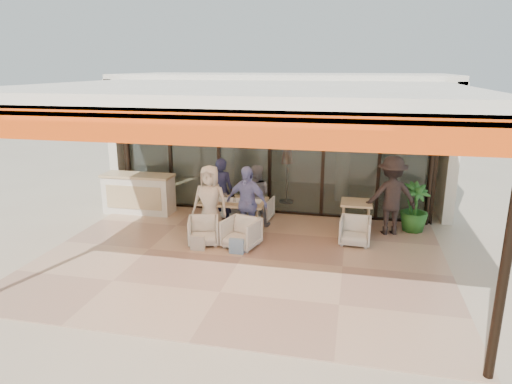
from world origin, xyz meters
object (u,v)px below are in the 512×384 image
at_px(chair_near_left, 204,230).
at_px(side_table, 356,206).
at_px(side_chair, 355,230).
at_px(host_counter, 139,193).
at_px(diner_periwinkle, 247,203).
at_px(dining_table, 233,203).
at_px(chair_far_right, 260,207).
at_px(potted_palm, 414,208).
at_px(diner_navy, 222,191).
at_px(chair_far_left, 228,205).
at_px(chair_near_right, 241,232).
at_px(diner_grey, 256,196).
at_px(diner_cream, 210,201).
at_px(standing_woman, 391,196).

xyz_separation_m(chair_near_left, side_table, (3.20, 1.44, 0.31)).
height_order(side_table, side_chair, side_table).
height_order(host_counter, diner_periwinkle, diner_periwinkle).
relative_size(diner_periwinkle, side_table, 2.24).
bearing_deg(dining_table, diner_periwinkle, -46.97).
xyz_separation_m(host_counter, dining_table, (2.77, -0.77, 0.16)).
xyz_separation_m(chair_far_right, potted_palm, (3.67, -0.10, 0.26)).
bearing_deg(host_counter, dining_table, -15.56).
bearing_deg(diner_navy, chair_far_left, -86.38).
bearing_deg(chair_far_left, chair_near_right, 128.58).
height_order(diner_navy, diner_grey, diner_navy).
relative_size(diner_navy, side_chair, 2.46).
relative_size(diner_periwinkle, potted_palm, 1.44).
relative_size(chair_near_left, diner_grey, 0.44).
xyz_separation_m(chair_near_left, chair_near_right, (0.84, 0.00, 0.02)).
height_order(chair_far_left, side_table, side_table).
xyz_separation_m(host_counter, side_table, (5.55, -0.28, 0.11)).
bearing_deg(diner_navy, chair_far_right, -145.62).
distance_m(chair_far_left, chair_far_right, 0.84).
relative_size(chair_far_left, diner_periwinkle, 0.37).
xyz_separation_m(diner_cream, potted_palm, (4.51, 1.30, -0.24)).
bearing_deg(chair_far_right, chair_far_left, 5.77).
distance_m(diner_cream, side_chair, 3.24).
xyz_separation_m(host_counter, diner_periwinkle, (3.19, -1.23, 0.30)).
xyz_separation_m(diner_periwinkle, standing_woman, (3.11, 1.01, 0.08)).
xyz_separation_m(diner_navy, diner_periwinkle, (0.84, -0.90, 0.02)).
xyz_separation_m(chair_near_left, diner_cream, (0.00, 0.50, 0.49)).
bearing_deg(side_chair, diner_navy, 170.37).
xyz_separation_m(dining_table, side_chair, (2.78, -0.26, -0.35)).
height_order(dining_table, diner_periwinkle, diner_periwinkle).
relative_size(host_counter, chair_far_left, 3.03).
bearing_deg(potted_palm, side_chair, -139.88).
relative_size(chair_far_right, side_chair, 0.96).
bearing_deg(diner_cream, chair_near_right, -29.96).
relative_size(side_chair, potted_palm, 0.57).
distance_m(host_counter, chair_near_right, 3.64).
distance_m(chair_near_left, diner_periwinkle, 1.10).
relative_size(chair_near_left, diner_periwinkle, 0.40).
bearing_deg(diner_grey, standing_woman, 170.92).
height_order(chair_far_right, diner_periwinkle, diner_periwinkle).
bearing_deg(diner_cream, side_chair, 4.27).
xyz_separation_m(diner_grey, diner_cream, (-0.84, -0.90, 0.07)).
bearing_deg(side_chair, host_counter, 172.28).
relative_size(chair_near_left, diner_cream, 0.40).
distance_m(diner_periwinkle, side_table, 2.55).
xyz_separation_m(chair_far_left, standing_woman, (3.95, -0.39, 0.60)).
xyz_separation_m(chair_far_right, diner_navy, (-0.84, -0.50, 0.50)).
distance_m(chair_far_right, diner_grey, 0.66).
distance_m(chair_near_left, diner_cream, 0.70).
distance_m(side_chair, standing_woman, 1.25).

